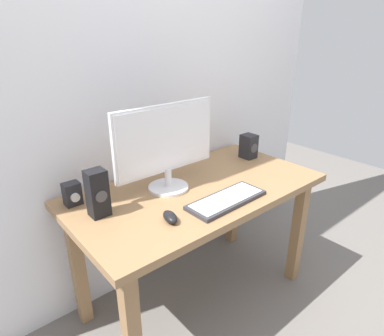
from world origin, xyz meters
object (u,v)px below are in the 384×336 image
keyboard_primary (226,200)px  speaker_left (97,193)px  audio_controller (72,194)px  monitor (166,145)px  desk (198,204)px  mouse (170,217)px  speaker_right (249,146)px

keyboard_primary → speaker_left: 0.60m
keyboard_primary → audio_controller: size_ratio=3.80×
monitor → audio_controller: monitor is taller
desk → audio_controller: (-0.58, 0.24, 0.16)m
desk → mouse: bearing=-150.6°
monitor → speaker_left: 0.42m
monitor → audio_controller: 0.51m
speaker_left → speaker_right: bearing=2.6°
speaker_right → audio_controller: 1.12m
desk → speaker_right: bearing=12.4°
monitor → speaker_left: bearing=-176.9°
keyboard_primary → mouse: 0.31m
desk → mouse: mouse is taller
keyboard_primary → mouse: (-0.31, 0.04, 0.01)m
desk → audio_controller: audio_controller is taller
desk → speaker_right: speaker_right is taller
keyboard_primary → speaker_right: 0.64m
desk → mouse: 0.38m
desk → audio_controller: size_ratio=12.24×
monitor → keyboard_primary: monitor is taller
desk → speaker_left: (-0.52, 0.07, 0.21)m
speaker_left → audio_controller: (-0.05, 0.17, -0.05)m
desk → keyboard_primary: keyboard_primary is taller
keyboard_primary → audio_controller: audio_controller is taller
speaker_left → audio_controller: 0.19m
desk → speaker_right: size_ratio=8.83×
desk → speaker_left: bearing=172.4°
monitor → speaker_left: monitor is taller
audio_controller → mouse: bearing=-57.9°
audio_controller → keyboard_primary: bearing=-38.4°
mouse → speaker_right: (0.85, 0.30, 0.06)m
mouse → audio_controller: 0.50m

